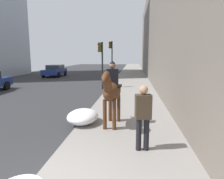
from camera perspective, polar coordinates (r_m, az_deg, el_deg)
The scene contains 6 objects.
mounted_horse_near at distance 7.05m, azimuth -0.10°, elevation -0.28°, with size 2.15×0.69×2.27m.
pedestrian_greeting at distance 5.32m, azimuth 8.58°, elevation -6.62°, with size 0.31×0.43×1.70m.
car_mid_lane at distance 26.78m, azimuth -15.51°, elevation 5.14°, with size 4.40×2.21×1.44m.
traffic_light_near_curb at distance 15.68m, azimuth -3.04°, elevation 8.78°, with size 0.20×0.44×3.57m.
traffic_light_far_curb at distance 22.10m, azimuth -0.21°, elevation 9.74°, with size 0.20×0.44×4.07m.
snow_pile_far at distance 7.63m, azimuth -8.11°, elevation -7.38°, with size 1.43×1.10×0.50m, color white.
Camera 1 is at (-2.96, -1.96, 2.55)m, focal length 33.06 mm.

